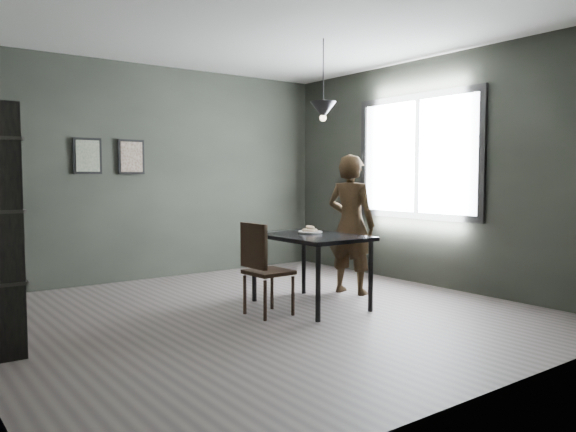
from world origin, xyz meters
TOP-DOWN VIEW (x-y plane):
  - ground at (0.00, 0.00)m, footprint 5.00×5.00m
  - back_wall at (0.00, 2.50)m, footprint 5.00×0.10m
  - ceiling at (0.00, 0.00)m, footprint 5.00×5.00m
  - window_assembly at (2.47, 0.20)m, footprint 0.04×1.96m
  - cafe_table at (0.60, 0.00)m, footprint 0.80×1.20m
  - white_plate at (0.68, 0.10)m, footprint 0.23×0.23m
  - donut_pile at (0.68, 0.10)m, footprint 0.16×0.17m
  - woman at (1.39, 0.23)m, footprint 0.55×0.68m
  - wood_chair at (-0.04, -0.05)m, footprint 0.41×0.41m
  - pendant_lamp at (0.85, 0.10)m, footprint 0.28×0.28m
  - framed_print_left at (-0.90, 2.47)m, footprint 0.34×0.04m
  - framed_print_right at (-0.35, 2.47)m, footprint 0.34×0.04m

SIDE VIEW (x-z plane):
  - ground at x=0.00m, z-range 0.00..0.00m
  - wood_chair at x=-0.04m, z-range 0.06..0.97m
  - cafe_table at x=0.60m, z-range 0.30..1.05m
  - white_plate at x=0.68m, z-range 0.75..0.76m
  - donut_pile at x=0.68m, z-range 0.75..0.83m
  - woman at x=1.39m, z-range 0.00..1.60m
  - back_wall at x=0.00m, z-range 0.00..2.80m
  - window_assembly at x=2.47m, z-range 0.82..2.38m
  - framed_print_left at x=-0.90m, z-range 1.38..1.82m
  - framed_print_right at x=-0.35m, z-range 1.38..1.82m
  - pendant_lamp at x=0.85m, z-range 1.62..2.48m
  - ceiling at x=0.00m, z-range 2.79..2.81m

